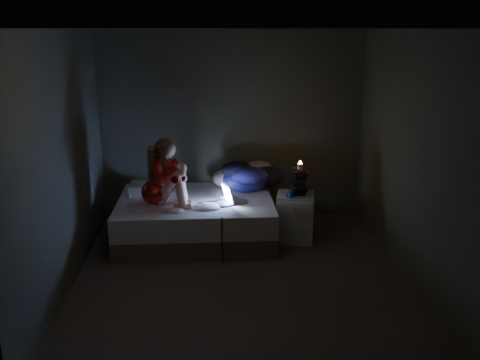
{
  "coord_description": "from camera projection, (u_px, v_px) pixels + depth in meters",
  "views": [
    {
      "loc": [
        -0.34,
        -5.09,
        2.6
      ],
      "look_at": [
        0.05,
        1.0,
        0.8
      ],
      "focal_mm": 38.49,
      "sensor_mm": 36.0,
      "label": 1
    }
  ],
  "objects": [
    {
      "name": "wall_right",
      "position": [
        414.0,
        158.0,
        5.37
      ],
      "size": [
        0.02,
        3.8,
        2.6
      ],
      "primitive_type": "cube",
      "color": "#404633",
      "rests_on": "ground"
    },
    {
      "name": "wall_back",
      "position": [
        232.0,
        127.0,
        7.09
      ],
      "size": [
        3.6,
        0.02,
        2.6
      ],
      "primitive_type": "cube",
      "color": "#404633",
      "rests_on": "ground"
    },
    {
      "name": "wall_left",
      "position": [
        61.0,
        164.0,
        5.15
      ],
      "size": [
        0.02,
        3.8,
        2.6
      ],
      "primitive_type": "cube",
      "color": "#404633",
      "rests_on": "ground"
    },
    {
      "name": "clothes_pile",
      "position": [
        246.0,
        175.0,
        6.83
      ],
      "size": [
        0.72,
        0.59,
        0.41
      ],
      "primitive_type": null,
      "rotation": [
        0.0,
        0.0,
        -0.07
      ],
      "color": "navy",
      "rests_on": "bed"
    },
    {
      "name": "floor",
      "position": [
        241.0,
        277.0,
        5.63
      ],
      "size": [
        3.6,
        3.8,
        0.02
      ],
      "primitive_type": "cube",
      "color": "#3F3733",
      "rests_on": "ground"
    },
    {
      "name": "book_stack",
      "position": [
        299.0,
        182.0,
        6.39
      ],
      "size": [
        0.19,
        0.25,
        0.32
      ],
      "primitive_type": null,
      "color": "black",
      "rests_on": "nightstand"
    },
    {
      "name": "laptop",
      "position": [
        216.0,
        195.0,
        6.23
      ],
      "size": [
        0.44,
        0.38,
        0.26
      ],
      "primitive_type": null,
      "rotation": [
        0.0,
        0.0,
        0.38
      ],
      "color": "black",
      "rests_on": "bed"
    },
    {
      "name": "wall_front",
      "position": [
        260.0,
        231.0,
        3.43
      ],
      "size": [
        3.6,
        0.02,
        2.6
      ],
      "primitive_type": "cube",
      "color": "#404633",
      "rests_on": "ground"
    },
    {
      "name": "ceiling",
      "position": [
        241.0,
        27.0,
        4.89
      ],
      "size": [
        3.6,
        3.8,
        0.02
      ],
      "primitive_type": "cube",
      "color": "silver",
      "rests_on": "ground"
    },
    {
      "name": "phone",
      "position": [
        290.0,
        195.0,
        6.37
      ],
      "size": [
        0.07,
        0.14,
        0.01
      ],
      "primitive_type": "cube",
      "rotation": [
        0.0,
        0.0,
        -0.03
      ],
      "color": "black",
      "rests_on": "nightstand"
    },
    {
      "name": "nightstand",
      "position": [
        295.0,
        217.0,
        6.51
      ],
      "size": [
        0.53,
        0.49,
        0.61
      ],
      "primitive_type": "cube",
      "rotation": [
        0.0,
        0.0,
        -0.2
      ],
      "color": "silver",
      "rests_on": "ground"
    },
    {
      "name": "woman",
      "position": [
        155.0,
        173.0,
        6.1
      ],
      "size": [
        0.53,
        0.35,
        0.85
      ],
      "primitive_type": null,
      "rotation": [
        0.0,
        0.0,
        -0.01
      ],
      "color": "#A70200",
      "rests_on": "bed"
    },
    {
      "name": "bed",
      "position": [
        196.0,
        219.0,
        6.57
      ],
      "size": [
        1.94,
        1.45,
        0.53
      ],
      "primitive_type": null,
      "color": "#B8B4AF",
      "rests_on": "ground"
    },
    {
      "name": "blue_orb",
      "position": [
        293.0,
        195.0,
        6.27
      ],
      "size": [
        0.08,
        0.08,
        0.08
      ],
      "primitive_type": "sphere",
      "color": "#1D4891",
      "rests_on": "nightstand"
    },
    {
      "name": "pillow",
      "position": [
        149.0,
        188.0,
        6.69
      ],
      "size": [
        0.47,
        0.34,
        0.14
      ],
      "primitive_type": "cube",
      "color": "silver",
      "rests_on": "bed"
    },
    {
      "name": "candle",
      "position": [
        300.0,
        166.0,
        6.34
      ],
      "size": [
        0.07,
        0.07,
        0.08
      ],
      "primitive_type": "cylinder",
      "color": "beige",
      "rests_on": "book_stack"
    }
  ]
}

